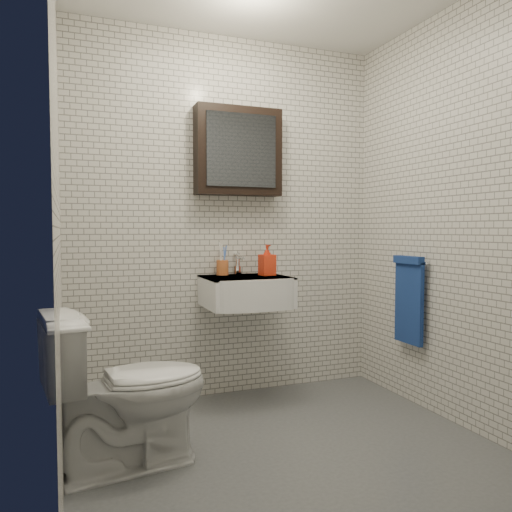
# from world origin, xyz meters

# --- Properties ---
(ground) EXTENTS (2.20, 2.00, 0.01)m
(ground) POSITION_xyz_m (0.00, 0.00, 0.01)
(ground) COLOR #4D5055
(ground) RESTS_ON ground
(room_shell) EXTENTS (2.22, 2.02, 2.51)m
(room_shell) POSITION_xyz_m (0.00, 0.00, 1.47)
(room_shell) COLOR silver
(room_shell) RESTS_ON ground
(washbasin) EXTENTS (0.55, 0.50, 0.20)m
(washbasin) POSITION_xyz_m (0.05, 0.73, 0.76)
(washbasin) COLOR white
(washbasin) RESTS_ON room_shell
(faucet) EXTENTS (0.06, 0.20, 0.15)m
(faucet) POSITION_xyz_m (0.05, 0.93, 0.92)
(faucet) COLOR silver
(faucet) RESTS_ON washbasin
(mirror_cabinet) EXTENTS (0.60, 0.15, 0.60)m
(mirror_cabinet) POSITION_xyz_m (0.05, 0.93, 1.70)
(mirror_cabinet) COLOR black
(mirror_cabinet) RESTS_ON room_shell
(towel_rail) EXTENTS (0.09, 0.30, 0.58)m
(towel_rail) POSITION_xyz_m (1.04, 0.35, 0.72)
(towel_rail) COLOR silver
(towel_rail) RESTS_ON room_shell
(toothbrush_cup) EXTENTS (0.11, 0.11, 0.23)m
(toothbrush_cup) POSITION_xyz_m (-0.06, 0.94, 0.91)
(toothbrush_cup) COLOR #C86532
(toothbrush_cup) RESTS_ON washbasin
(soap_bottle) EXTENTS (0.10, 0.11, 0.21)m
(soap_bottle) POSITION_xyz_m (0.22, 0.81, 0.96)
(soap_bottle) COLOR orange
(soap_bottle) RESTS_ON washbasin
(toilet) EXTENTS (0.82, 0.54, 0.78)m
(toilet) POSITION_xyz_m (-0.80, 0.11, 0.39)
(toilet) COLOR white
(toilet) RESTS_ON ground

